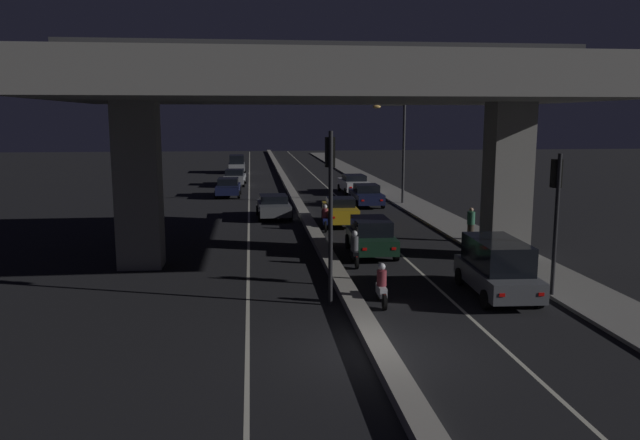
% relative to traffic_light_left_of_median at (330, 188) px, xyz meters
% --- Properties ---
extents(ground_plane, '(200.00, 200.00, 0.00)m').
position_rel_traffic_light_left_of_median_xyz_m(ground_plane, '(0.72, -4.32, -3.84)').
color(ground_plane, black).
extents(lane_line_left_inner, '(0.12, 126.00, 0.00)m').
position_rel_traffic_light_left_of_median_xyz_m(lane_line_left_inner, '(-2.69, 30.68, -3.84)').
color(lane_line_left_inner, beige).
rests_on(lane_line_left_inner, ground_plane).
extents(lane_line_right_inner, '(0.12, 126.00, 0.00)m').
position_rel_traffic_light_left_of_median_xyz_m(lane_line_right_inner, '(4.12, 30.68, -3.84)').
color(lane_line_right_inner, beige).
rests_on(lane_line_right_inner, ground_plane).
extents(median_divider, '(0.63, 126.00, 0.29)m').
position_rel_traffic_light_left_of_median_xyz_m(median_divider, '(0.72, 30.68, -3.69)').
color(median_divider, gray).
rests_on(median_divider, ground_plane).
extents(sidewalk_right, '(2.54, 126.00, 0.12)m').
position_rel_traffic_light_left_of_median_xyz_m(sidewalk_right, '(8.78, 23.68, -3.78)').
color(sidewalk_right, gray).
rests_on(sidewalk_right, ground_plane).
extents(elevated_overpass, '(21.64, 13.30, 9.12)m').
position_rel_traffic_light_left_of_median_xyz_m(elevated_overpass, '(0.72, 6.08, 3.34)').
color(elevated_overpass, gray).
rests_on(elevated_overpass, ground_plane).
extents(traffic_light_left_of_median, '(0.30, 0.49, 5.67)m').
position_rel_traffic_light_left_of_median_xyz_m(traffic_light_left_of_median, '(0.00, 0.00, 0.00)').
color(traffic_light_left_of_median, black).
rests_on(traffic_light_left_of_median, ground_plane).
extents(traffic_light_right_of_median, '(0.30, 0.49, 4.91)m').
position_rel_traffic_light_left_of_median_xyz_m(traffic_light_right_of_median, '(7.61, 0.01, -0.49)').
color(traffic_light_right_of_median, black).
rests_on(traffic_light_right_of_median, ground_plane).
extents(street_lamp, '(2.33, 0.32, 7.05)m').
position_rel_traffic_light_left_of_median_xyz_m(street_lamp, '(7.75, 23.07, 0.40)').
color(street_lamp, '#2D2D30').
rests_on(street_lamp, ground_plane).
extents(car_grey_lead, '(2.10, 4.54, 1.94)m').
position_rel_traffic_light_left_of_median_xyz_m(car_grey_lead, '(5.84, 0.40, -2.83)').
color(car_grey_lead, '#515459').
rests_on(car_grey_lead, ground_plane).
extents(car_dark_green_second, '(2.00, 4.25, 1.63)m').
position_rel_traffic_light_left_of_median_xyz_m(car_dark_green_second, '(2.79, 7.32, -2.98)').
color(car_dark_green_second, black).
rests_on(car_dark_green_second, ground_plane).
extents(car_taxi_yellow_third, '(1.98, 4.20, 1.57)m').
position_rel_traffic_light_left_of_median_xyz_m(car_taxi_yellow_third, '(2.53, 15.27, -3.04)').
color(car_taxi_yellow_third, gold).
rests_on(car_taxi_yellow_third, ground_plane).
extents(car_dark_blue_fourth, '(1.98, 4.61, 1.51)m').
position_rel_traffic_light_left_of_median_xyz_m(car_dark_blue_fourth, '(5.43, 22.77, -3.09)').
color(car_dark_blue_fourth, '#141938').
rests_on(car_dark_blue_fourth, ground_plane).
extents(car_white_fifth, '(2.13, 4.65, 1.51)m').
position_rel_traffic_light_left_of_median_xyz_m(car_white_fifth, '(5.76, 30.11, -3.06)').
color(car_white_fifth, silver).
rests_on(car_white_fifth, ground_plane).
extents(car_grey_lead_oncoming, '(2.13, 4.04, 1.39)m').
position_rel_traffic_light_left_of_median_xyz_m(car_grey_lead_oncoming, '(-1.17, 18.13, -3.12)').
color(car_grey_lead_oncoming, '#515459').
rests_on(car_grey_lead_oncoming, ground_plane).
extents(car_dark_blue_second_oncoming, '(1.98, 4.10, 1.42)m').
position_rel_traffic_light_left_of_median_xyz_m(car_dark_blue_second_oncoming, '(-4.29, 29.00, -3.11)').
color(car_dark_blue_second_oncoming, '#141938').
rests_on(car_dark_blue_second_oncoming, ground_plane).
extents(car_silver_third_oncoming, '(2.13, 4.65, 1.45)m').
position_rel_traffic_light_left_of_median_xyz_m(car_silver_third_oncoming, '(-3.99, 37.09, -3.12)').
color(car_silver_third_oncoming, gray).
rests_on(car_silver_third_oncoming, ground_plane).
extents(car_silver_fourth_oncoming, '(2.00, 4.32, 1.97)m').
position_rel_traffic_light_left_of_median_xyz_m(car_silver_fourth_oncoming, '(-4.07, 50.13, -2.81)').
color(car_silver_fourth_oncoming, gray).
rests_on(car_silver_fourth_oncoming, ground_plane).
extents(motorcycle_white_filtering_near, '(0.33, 1.69, 1.40)m').
position_rel_traffic_light_left_of_median_xyz_m(motorcycle_white_filtering_near, '(1.67, -0.26, -3.24)').
color(motorcycle_white_filtering_near, black).
rests_on(motorcycle_white_filtering_near, ground_plane).
extents(motorcycle_black_filtering_mid, '(0.32, 1.74, 1.47)m').
position_rel_traffic_light_left_of_median_xyz_m(motorcycle_black_filtering_mid, '(1.69, 5.28, -3.21)').
color(motorcycle_black_filtering_mid, black).
rests_on(motorcycle_black_filtering_mid, ground_plane).
extents(motorcycle_blue_filtering_far, '(0.34, 1.84, 1.42)m').
position_rel_traffic_light_left_of_median_xyz_m(motorcycle_blue_filtering_far, '(1.45, 13.55, -3.24)').
color(motorcycle_blue_filtering_far, black).
rests_on(motorcycle_blue_filtering_far, ground_plane).
extents(pedestrian_on_sidewalk, '(0.38, 0.38, 1.58)m').
position_rel_traffic_light_left_of_median_xyz_m(pedestrian_on_sidewalk, '(8.25, 9.67, -2.94)').
color(pedestrian_on_sidewalk, '#2D261E').
rests_on(pedestrian_on_sidewalk, sidewalk_right).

